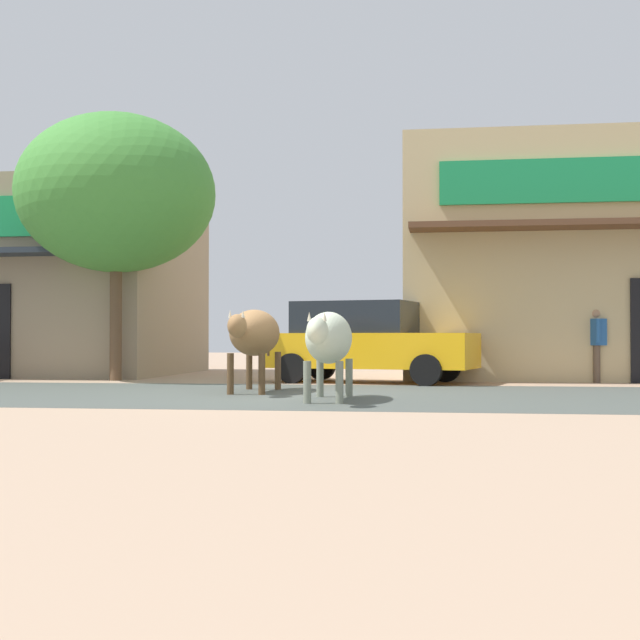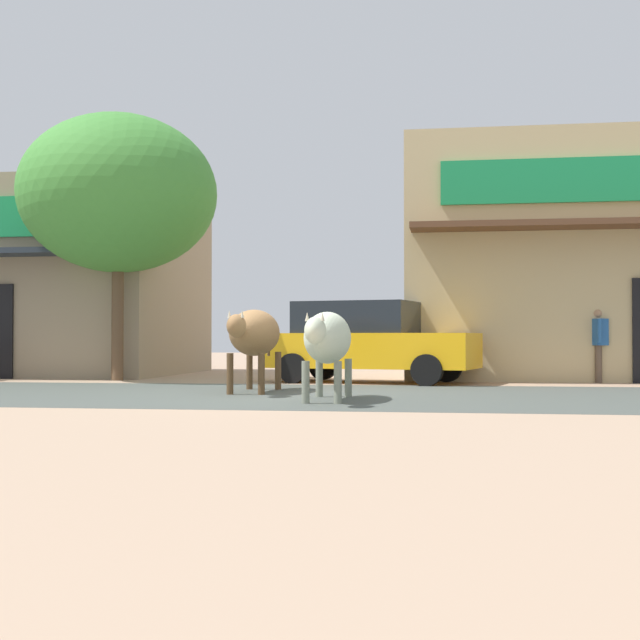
{
  "view_description": "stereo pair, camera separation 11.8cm",
  "coord_description": "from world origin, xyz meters",
  "px_view_note": "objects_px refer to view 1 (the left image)",
  "views": [
    {
      "loc": [
        2.47,
        -13.87,
        0.9
      ],
      "look_at": [
        0.37,
        1.0,
        1.21
      ],
      "focal_mm": 49.73,
      "sensor_mm": 36.0,
      "label": 1
    },
    {
      "loc": [
        2.59,
        -13.85,
        0.9
      ],
      "look_at": [
        0.37,
        1.0,
        1.21
      ],
      "focal_mm": 49.73,
      "sensor_mm": 36.0,
      "label": 2
    }
  ],
  "objects_px": {
    "roadside_tree": "(116,194)",
    "parked_hatchback_car": "(366,341)",
    "cow_far_dark": "(329,338)",
    "cow_near_brown": "(255,333)",
    "pedestrian_by_shop": "(596,340)"
  },
  "relations": [
    {
      "from": "parked_hatchback_car",
      "to": "pedestrian_by_shop",
      "type": "relative_size",
      "value": 2.98
    },
    {
      "from": "parked_hatchback_car",
      "to": "pedestrian_by_shop",
      "type": "xyz_separation_m",
      "value": [
        4.61,
        0.57,
        0.03
      ]
    },
    {
      "from": "cow_far_dark",
      "to": "pedestrian_by_shop",
      "type": "bearing_deg",
      "value": 51.14
    },
    {
      "from": "cow_near_brown",
      "to": "cow_far_dark",
      "type": "distance_m",
      "value": 2.32
    },
    {
      "from": "parked_hatchback_car",
      "to": "cow_near_brown",
      "type": "bearing_deg",
      "value": -114.21
    },
    {
      "from": "roadside_tree",
      "to": "pedestrian_by_shop",
      "type": "height_order",
      "value": "roadside_tree"
    },
    {
      "from": "roadside_tree",
      "to": "cow_near_brown",
      "type": "xyz_separation_m",
      "value": [
        3.8,
        -3.59,
        -3.01
      ]
    },
    {
      "from": "cow_far_dark",
      "to": "pedestrian_by_shop",
      "type": "height_order",
      "value": "pedestrian_by_shop"
    },
    {
      "from": "roadside_tree",
      "to": "cow_far_dark",
      "type": "relative_size",
      "value": 2.08
    },
    {
      "from": "roadside_tree",
      "to": "parked_hatchback_car",
      "type": "xyz_separation_m",
      "value": [
        5.35,
        -0.15,
        -3.14
      ]
    },
    {
      "from": "roadside_tree",
      "to": "parked_hatchback_car",
      "type": "relative_size",
      "value": 1.27
    },
    {
      "from": "roadside_tree",
      "to": "cow_far_dark",
      "type": "height_order",
      "value": "roadside_tree"
    },
    {
      "from": "roadside_tree",
      "to": "parked_hatchback_car",
      "type": "bearing_deg",
      "value": -1.6
    },
    {
      "from": "roadside_tree",
      "to": "pedestrian_by_shop",
      "type": "bearing_deg",
      "value": 2.43
    },
    {
      "from": "roadside_tree",
      "to": "cow_far_dark",
      "type": "xyz_separation_m",
      "value": [
        5.28,
        -5.38,
        -3.09
      ]
    }
  ]
}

